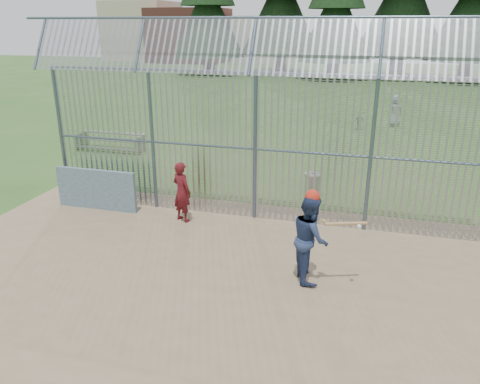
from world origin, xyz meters
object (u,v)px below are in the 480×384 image
(dugout_wall, at_px, (96,189))
(bleacher, at_px, (110,141))
(batter, at_px, (310,238))
(trash_can, at_px, (313,185))
(onlooker, at_px, (182,192))

(dugout_wall, xyz_separation_m, bleacher, (-3.11, 6.07, -0.21))
(batter, bearing_deg, bleacher, 29.63)
(trash_can, xyz_separation_m, bleacher, (-9.07, 3.28, 0.03))
(batter, relative_size, bleacher, 0.63)
(onlooker, height_order, trash_can, onlooker)
(dugout_wall, height_order, trash_can, dugout_wall)
(dugout_wall, bearing_deg, trash_can, 25.13)
(trash_can, bearing_deg, dugout_wall, -154.87)
(dugout_wall, relative_size, trash_can, 3.05)
(batter, xyz_separation_m, bleacher, (-9.63, 8.39, -0.55))
(batter, xyz_separation_m, onlooker, (-3.77, 2.19, -0.10))
(onlooker, xyz_separation_m, bleacher, (-5.85, 6.21, -0.45))
(onlooker, xyz_separation_m, trash_can, (3.21, 2.93, -0.48))
(trash_can, distance_m, bleacher, 9.64)
(batter, bearing_deg, dugout_wall, 51.09)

